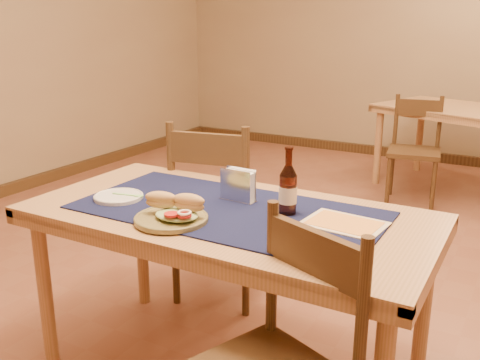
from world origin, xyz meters
The scene contains 12 objects.
room centered at (0.00, 0.00, 1.40)m, with size 6.04×7.04×2.84m.
main_table centered at (0.00, -0.80, 0.67)m, with size 1.60×0.80×0.75m.
placemat centered at (0.00, -0.80, 0.75)m, with size 1.20×0.60×0.01m, color #0F1439.
baseboard centered at (0.00, 0.00, 0.05)m, with size 6.00×7.00×0.10m.
chair_main_far centered at (-0.39, -0.22, 0.52)m, with size 0.53×0.53×0.99m.
chair_back_near centered at (0.16, 1.96, 0.46)m, with size 0.47×0.47×0.88m.
sandwich_plate centered at (-0.11, -1.01, 0.78)m, with size 0.27×0.27×0.10m.
side_plate centered at (-0.46, -0.91, 0.77)m, with size 0.20×0.20×0.02m.
fork centered at (-0.42, -0.89, 0.77)m, with size 0.14×0.04×0.00m.
beer_bottle centered at (0.22, -0.73, 0.85)m, with size 0.07×0.07×0.26m.
napkin_holder centered at (-0.02, -0.69, 0.82)m, with size 0.16×0.06×0.14m.
menu_card centered at (0.45, -0.73, 0.76)m, with size 0.30×0.23×0.01m.
Camera 1 is at (1.01, -2.50, 1.46)m, focal length 40.00 mm.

